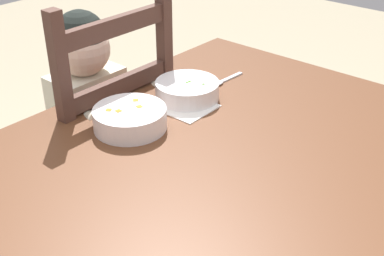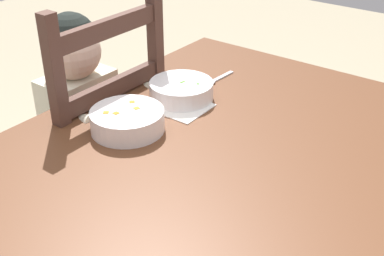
% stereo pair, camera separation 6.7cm
% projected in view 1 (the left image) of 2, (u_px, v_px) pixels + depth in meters
% --- Properties ---
extents(dining_table, '(1.44, 1.01, 0.76)m').
position_uv_depth(dining_table, '(196.00, 204.00, 1.17)').
color(dining_table, brown).
rests_on(dining_table, ground).
extents(dining_chair, '(0.42, 0.42, 1.06)m').
position_uv_depth(dining_chair, '(99.00, 156.00, 1.67)').
color(dining_chair, '#4D3128').
rests_on(dining_chair, ground).
extents(child_figure, '(0.32, 0.31, 0.98)m').
position_uv_depth(child_figure, '(95.00, 115.00, 1.59)').
color(child_figure, beige).
rests_on(child_figure, ground).
extents(bowl_of_peas, '(0.18, 0.18, 0.05)m').
position_uv_depth(bowl_of_peas, '(187.00, 90.00, 1.43)').
color(bowl_of_peas, white).
rests_on(bowl_of_peas, dining_table).
extents(bowl_of_carrots, '(0.19, 0.19, 0.06)m').
position_uv_depth(bowl_of_carrots, '(130.00, 118.00, 1.28)').
color(bowl_of_carrots, white).
rests_on(bowl_of_carrots, dining_table).
extents(spoon, '(0.14, 0.03, 0.01)m').
position_uv_depth(spoon, '(221.00, 81.00, 1.53)').
color(spoon, silver).
rests_on(spoon, dining_table).
extents(paper_napkin, '(0.14, 0.13, 0.00)m').
position_uv_depth(paper_napkin, '(189.00, 108.00, 1.39)').
color(paper_napkin, white).
rests_on(paper_napkin, dining_table).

